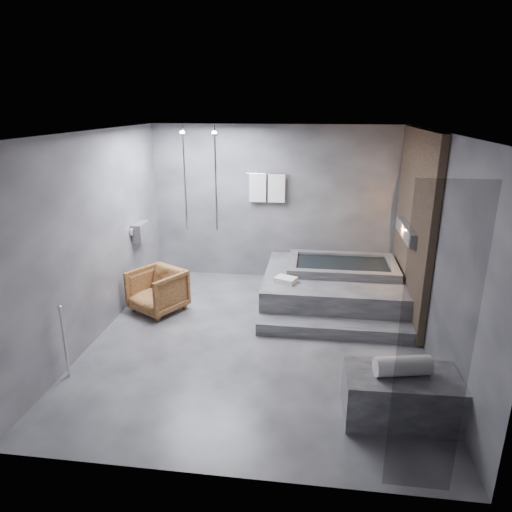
# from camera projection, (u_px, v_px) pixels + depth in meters

# --- Properties ---
(room) EXTENTS (5.00, 5.04, 2.82)m
(room) POSITION_uv_depth(u_px,v_px,m) (290.00, 215.00, 6.01)
(room) COLOR #323235
(room) RESTS_ON ground
(tub_deck) EXTENTS (2.20, 2.00, 0.50)m
(tub_deck) POSITION_uv_depth(u_px,v_px,m) (332.00, 287.00, 7.53)
(tub_deck) COLOR #38383A
(tub_deck) RESTS_ON ground
(tub_step) EXTENTS (2.20, 0.36, 0.18)m
(tub_step) POSITION_uv_depth(u_px,v_px,m) (334.00, 329.00, 6.47)
(tub_step) COLOR #38383A
(tub_step) RESTS_ON ground
(concrete_bench) EXTENTS (1.17, 0.66, 0.52)m
(concrete_bench) POSITION_uv_depth(u_px,v_px,m) (401.00, 396.00, 4.70)
(concrete_bench) COLOR #333336
(concrete_bench) RESTS_ON ground
(driftwood_chair) EXTENTS (1.00, 1.01, 0.68)m
(driftwood_chair) POSITION_uv_depth(u_px,v_px,m) (157.00, 291.00, 7.16)
(driftwood_chair) COLOR #4A2912
(driftwood_chair) RESTS_ON ground
(rolled_towel) EXTENTS (0.59, 0.31, 0.20)m
(rolled_towel) POSITION_uv_depth(u_px,v_px,m) (403.00, 366.00, 4.59)
(rolled_towel) COLOR silver
(rolled_towel) RESTS_ON concrete_bench
(deck_towel) EXTENTS (0.38, 0.33, 0.08)m
(deck_towel) POSITION_uv_depth(u_px,v_px,m) (286.00, 280.00, 7.04)
(deck_towel) COLOR silver
(deck_towel) RESTS_ON tub_deck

